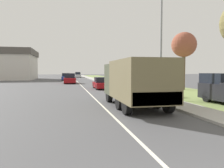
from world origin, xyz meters
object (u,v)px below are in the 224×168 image
at_px(car_fourth_ahead, 69,77).
at_px(car_farthest_ahead, 78,75).
at_px(car_second_ahead, 70,79).
at_px(car_nearest_ahead, 102,84).
at_px(car_third_ahead, 66,77).
at_px(military_truck, 135,81).
at_px(lamp_post, 159,33).

height_order(car_fourth_ahead, car_farthest_ahead, car_farthest_ahead).
xyz_separation_m(car_second_ahead, car_fourth_ahead, (0.10, 19.81, -0.12)).
height_order(car_second_ahead, car_farthest_ahead, car_farthest_ahead).
height_order(car_nearest_ahead, car_third_ahead, car_third_ahead).
height_order(military_truck, car_fourth_ahead, military_truck).
relative_size(military_truck, car_fourth_ahead, 1.68).
xyz_separation_m(car_nearest_ahead, car_third_ahead, (-4.13, 24.49, 0.10)).
height_order(car_nearest_ahead, car_farthest_ahead, car_farthest_ahead).
distance_m(car_nearest_ahead, car_farthest_ahead, 45.46).
relative_size(military_truck, car_nearest_ahead, 1.68).
relative_size(military_truck, car_third_ahead, 1.46).
distance_m(car_third_ahead, car_fourth_ahead, 7.57).
xyz_separation_m(military_truck, car_third_ahead, (-3.96, 37.57, -0.81)).
xyz_separation_m(military_truck, car_second_ahead, (-3.33, 25.29, -0.78)).
height_order(car_second_ahead, car_fourth_ahead, car_second_ahead).
relative_size(car_third_ahead, car_fourth_ahead, 1.15).
bearing_deg(lamp_post, car_farthest_ahead, 93.09).
height_order(military_truck, car_second_ahead, military_truck).
bearing_deg(car_fourth_ahead, lamp_post, -81.88).
xyz_separation_m(car_fourth_ahead, car_farthest_ahead, (3.00, 13.44, 0.13)).
distance_m(car_third_ahead, car_farthest_ahead, 21.30).
bearing_deg(car_nearest_ahead, car_fourth_ahead, 96.06).
distance_m(car_nearest_ahead, car_third_ahead, 24.83).
relative_size(car_nearest_ahead, car_farthest_ahead, 0.92).
height_order(military_truck, car_farthest_ahead, military_truck).
bearing_deg(car_nearest_ahead, car_third_ahead, 99.57).
xyz_separation_m(military_truck, lamp_post, (2.77, 3.03, 3.29)).
xyz_separation_m(car_third_ahead, car_farthest_ahead, (3.73, 20.97, 0.04)).
height_order(car_farthest_ahead, lamp_post, lamp_post).
xyz_separation_m(military_truck, car_nearest_ahead, (0.17, 13.08, -0.91)).
bearing_deg(car_second_ahead, car_fourth_ahead, 89.72).
relative_size(military_truck, lamp_post, 0.82).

